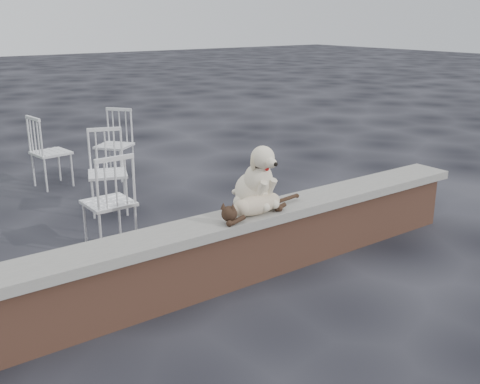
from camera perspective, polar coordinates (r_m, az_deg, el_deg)
ground at (r=4.56m, az=-5.43°, el=-10.56°), size 60.00×60.00×0.00m
brick_wall at (r=4.45m, az=-5.53°, el=-7.72°), size 6.00×0.30×0.50m
capstone at (r=4.33m, az=-5.64°, el=-4.24°), size 6.20×0.40×0.08m
dog at (r=4.68m, az=1.32°, el=1.69°), size 0.41×0.52×0.57m
cat at (r=4.57m, az=1.65°, el=-1.20°), size 1.10×0.34×0.18m
chair_c at (r=5.42m, az=-13.27°, el=-0.89°), size 0.57×0.57×0.94m
chair_d at (r=7.82m, az=-12.72°, el=4.76°), size 0.79×0.79×0.94m
chair_e at (r=7.64m, az=-18.75°, el=3.96°), size 0.63×0.63×0.94m
chair_b at (r=6.43m, az=-13.37°, el=1.99°), size 0.72×0.72×0.94m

